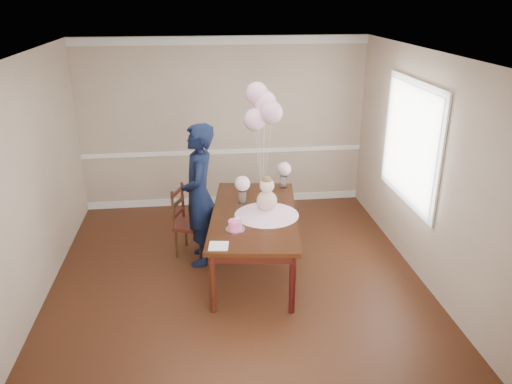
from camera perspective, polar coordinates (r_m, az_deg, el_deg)
name	(u,v)px	position (r m, az deg, el deg)	size (l,w,h in m)	color
floor	(238,282)	(6.20, -2.04, -10.27)	(4.50, 5.00, 0.00)	black
ceiling	(235,55)	(5.29, -2.44, 15.35)	(4.50, 5.00, 0.02)	silver
wall_back	(224,124)	(7.99, -3.70, 7.71)	(4.50, 0.02, 2.70)	tan
wall_front	(268,310)	(3.38, 1.35, -13.30)	(4.50, 0.02, 2.70)	tan
wall_left	(28,188)	(5.88, -24.62, 0.47)	(0.02, 5.00, 2.70)	tan
wall_right	(428,171)	(6.18, 19.05, 2.27)	(0.02, 5.00, 2.70)	tan
chair_rail_trim	(224,152)	(8.10, -3.62, 4.60)	(4.50, 0.02, 0.07)	white
crown_molding	(222,41)	(7.77, -3.94, 16.89)	(4.50, 0.02, 0.12)	silver
baseboard_trim	(226,200)	(8.39, -3.49, -0.88)	(4.50, 0.02, 0.12)	white
window_frame	(411,143)	(6.55, 17.28, 5.39)	(0.02, 1.66, 1.56)	white
window_blinds	(409,143)	(6.54, 17.14, 5.39)	(0.01, 1.50, 1.40)	silver
dining_table_top	(254,215)	(6.15, -0.22, -2.62)	(1.03, 2.06, 0.05)	black
table_apron	(254,220)	(6.18, -0.22, -3.27)	(0.93, 1.96, 0.10)	black
table_leg_fl	(212,283)	(5.53, -4.99, -10.33)	(0.07, 0.07, 0.72)	black
table_leg_fr	(292,284)	(5.51, 4.17, -10.43)	(0.07, 0.07, 0.72)	black
table_leg_bl	(225,212)	(7.20, -3.51, -2.26)	(0.07, 0.07, 0.72)	black
table_leg_br	(286,212)	(7.18, 3.40, -2.31)	(0.07, 0.07, 0.72)	black
baby_skirt	(267,211)	(6.07, 1.23, -2.17)	(0.78, 0.78, 0.10)	#FFBBE1
baby_torso	(267,201)	(6.02, 1.24, -1.00)	(0.25, 0.25, 0.25)	pink
baby_head	(267,186)	(5.94, 1.26, 0.74)	(0.18, 0.18, 0.18)	beige
baby_hair	(267,181)	(5.92, 1.26, 1.30)	(0.12, 0.12, 0.12)	brown
cake_platter	(235,229)	(5.73, -2.39, -4.26)	(0.23, 0.23, 0.01)	silver
birthday_cake	(235,225)	(5.70, -2.40, -3.75)	(0.15, 0.15, 0.10)	#FF509B
cake_flower_a	(235,219)	(5.67, -2.41, -3.14)	(0.03, 0.03, 0.03)	silver
cake_flower_b	(238,219)	(5.69, -2.08, -3.06)	(0.03, 0.03, 0.03)	white
rose_vase_near	(243,197)	(6.40, -1.55, -0.58)	(0.10, 0.10, 0.17)	white
roses_near	(242,183)	(6.33, -1.57, 0.98)	(0.20, 0.20, 0.20)	white
rose_vase_far	(284,182)	(6.92, 3.18, 1.19)	(0.10, 0.10, 0.17)	white
roses_far	(284,169)	(6.86, 3.21, 2.64)	(0.20, 0.20, 0.20)	silver
napkin	(219,246)	(5.37, -4.29, -6.17)	(0.21, 0.21, 0.01)	white
balloon_weight	(263,195)	(6.66, 0.77, -0.32)	(0.04, 0.04, 0.02)	#B5B6B9
balloon_a	(255,120)	(6.34, -0.13, 8.26)	(0.29, 0.29, 0.29)	#FFB4D1
balloon_b	(271,113)	(6.27, 1.77, 9.06)	(0.29, 0.29, 0.29)	#E5A2C1
balloon_c	(265,102)	(6.40, 1.02, 10.27)	(0.29, 0.29, 0.29)	#FFB4C8
balloon_d	(257,93)	(6.40, 0.08, 11.22)	(0.29, 0.29, 0.29)	#EDA8BE
balloon_ribbon_a	(259,164)	(6.51, 0.33, 3.22)	(0.00, 0.00, 0.87)	silver
balloon_ribbon_b	(267,161)	(6.47, 1.25, 3.58)	(0.00, 0.00, 0.97)	white
balloon_ribbon_c	(264,155)	(6.52, 0.88, 4.22)	(0.00, 0.00, 1.07)	white
balloon_ribbon_d	(260,151)	(6.52, 0.43, 4.68)	(0.00, 0.00, 1.18)	white
dining_chair_seat	(192,225)	(6.71, -7.32, -3.75)	(0.41, 0.41, 0.05)	#3E1511
chair_leg_fl	(177,244)	(6.73, -9.07, -5.85)	(0.04, 0.04, 0.40)	#361F0E
chair_leg_fr	(200,247)	(6.61, -6.39, -6.22)	(0.04, 0.04, 0.40)	#3A1910
chair_leg_bl	(186,233)	(7.00, -8.01, -4.63)	(0.04, 0.04, 0.40)	#341E0E
chair_leg_br	(209,235)	(6.89, -5.43, -4.96)	(0.04, 0.04, 0.40)	#37140F
chair_back_post_l	(173,210)	(6.53, -9.47, -2.04)	(0.04, 0.04, 0.52)	#3B1E10
chair_back_post_r	(183,200)	(6.81, -8.37, -0.94)	(0.04, 0.04, 0.52)	#37120F
chair_slat_low	(178,213)	(6.71, -8.86, -2.35)	(0.03, 0.37, 0.05)	#3D1610
chair_slat_mid	(178,202)	(6.65, -8.93, -1.19)	(0.03, 0.37, 0.05)	#331D0D
chair_slat_top	(177,192)	(6.60, -9.00, 0.00)	(0.03, 0.37, 0.05)	#37140F
woman	(199,195)	(6.31, -6.53, -0.39)	(0.67, 0.45, 1.84)	black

